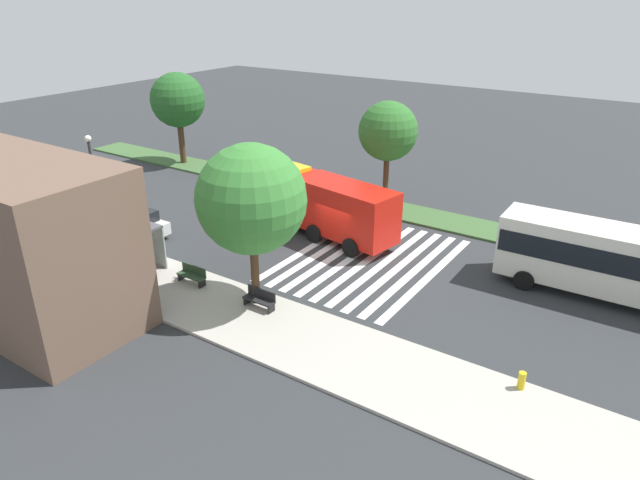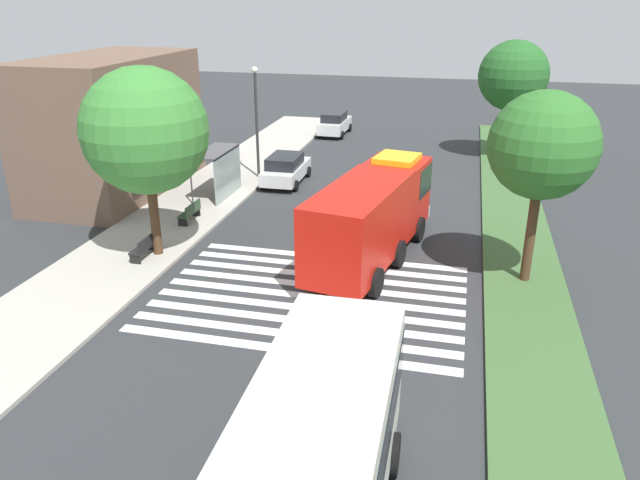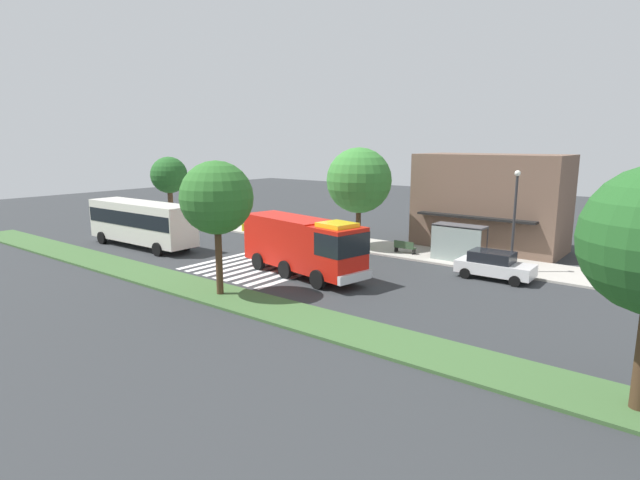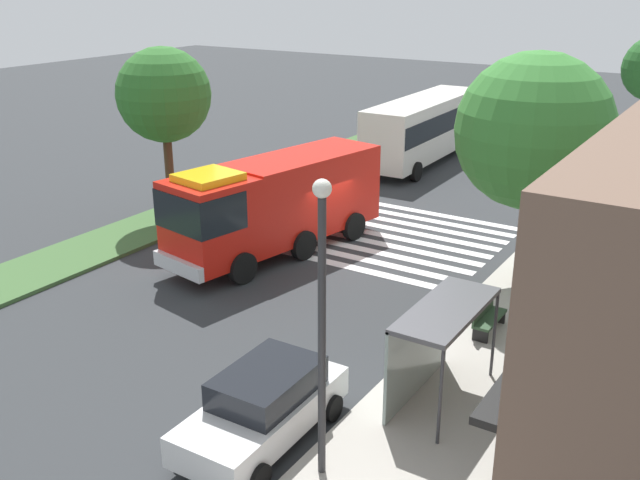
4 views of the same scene
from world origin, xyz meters
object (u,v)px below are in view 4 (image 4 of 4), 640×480
(transit_bus, at_px, (424,125))
(bus_stop_shelter, at_px, (432,331))
(bench_near_shelter, at_px, (488,317))
(sidewalk_tree_west, at_px, (534,132))
(fire_truck, at_px, (271,202))
(median_tree_far_west, at_px, (164,95))
(bench_west_of_shelter, at_px, (533,268))
(fire_hydrant, at_px, (590,185))
(parked_car_west, at_px, (264,405))
(street_lamp, at_px, (322,310))

(transit_bus, relative_size, bus_stop_shelter, 3.04)
(bench_near_shelter, bearing_deg, transit_bus, -150.05)
(transit_bus, height_order, sidewalk_tree_west, sidewalk_tree_west)
(fire_truck, relative_size, median_tree_far_west, 1.35)
(transit_bus, bearing_deg, sidewalk_tree_west, -145.43)
(median_tree_far_west, bearing_deg, bench_west_of_shelter, 95.53)
(bench_near_shelter, xyz_separation_m, sidewalk_tree_west, (-3.88, -0.31, 4.68))
(bus_stop_shelter, bearing_deg, fire_truck, -123.26)
(fire_hydrant, bearing_deg, fire_truck, -30.13)
(parked_car_west, distance_m, street_lamp, 3.52)
(sidewalk_tree_west, height_order, fire_hydrant, sidewalk_tree_west)
(bus_stop_shelter, bearing_deg, median_tree_far_west, -114.72)
(fire_hydrant, bearing_deg, sidewalk_tree_west, 2.34)
(bench_near_shelter, distance_m, sidewalk_tree_west, 6.09)
(parked_car_west, relative_size, fire_hydrant, 6.40)
(sidewalk_tree_west, bearing_deg, bus_stop_shelter, 2.07)
(transit_bus, bearing_deg, fire_hydrant, -100.17)
(transit_bus, xyz_separation_m, bench_near_shelter, (17.64, 10.16, -1.50))
(bus_stop_shelter, bearing_deg, bench_west_of_shelter, 179.82)
(bus_stop_shelter, relative_size, sidewalk_tree_west, 0.46)
(parked_car_west, height_order, fire_hydrant, parked_car_west)
(bench_west_of_shelter, relative_size, street_lamp, 0.25)
(sidewalk_tree_west, bearing_deg, fire_hydrant, -177.66)
(sidewalk_tree_west, bearing_deg, transit_bus, -144.39)
(parked_car_west, bearing_deg, median_tree_far_west, -130.36)
(street_lamp, height_order, fire_hydrant, street_lamp)
(parked_car_west, relative_size, bus_stop_shelter, 1.28)
(transit_bus, distance_m, bench_near_shelter, 20.41)
(bus_stop_shelter, bearing_deg, bench_near_shelter, 179.62)
(parked_car_west, relative_size, median_tree_far_west, 0.63)
(transit_bus, xyz_separation_m, bench_west_of_shelter, (13.28, 10.16, -1.50))
(sidewalk_tree_west, bearing_deg, bench_near_shelter, 4.59)
(parked_car_west, distance_m, median_tree_far_west, 16.81)
(bus_stop_shelter, bearing_deg, parked_car_west, -35.99)
(parked_car_west, height_order, bench_west_of_shelter, parked_car_west)
(fire_truck, height_order, bench_west_of_shelter, fire_truck)
(bench_west_of_shelter, bearing_deg, bench_near_shelter, 0.00)
(parked_car_west, distance_m, transit_bus, 26.23)
(parked_car_west, xyz_separation_m, transit_bus, (-25.06, -7.65, 1.23))
(parked_car_west, xyz_separation_m, median_tree_far_west, (-10.33, -12.51, 4.41))
(median_tree_far_west, bearing_deg, sidewalk_tree_west, 93.81)
(bench_west_of_shelter, bearing_deg, median_tree_far_west, -84.47)
(transit_bus, height_order, median_tree_far_west, median_tree_far_west)
(fire_truck, xyz_separation_m, bench_near_shelter, (1.92, 9.06, -1.45))
(fire_truck, relative_size, parked_car_west, 2.13)
(transit_bus, relative_size, bench_near_shelter, 6.66)
(parked_car_west, distance_m, bus_stop_shelter, 4.35)
(bench_near_shelter, bearing_deg, bus_stop_shelter, -0.38)
(street_lamp, bearing_deg, fire_hydrant, -179.76)
(transit_bus, relative_size, street_lamp, 1.69)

